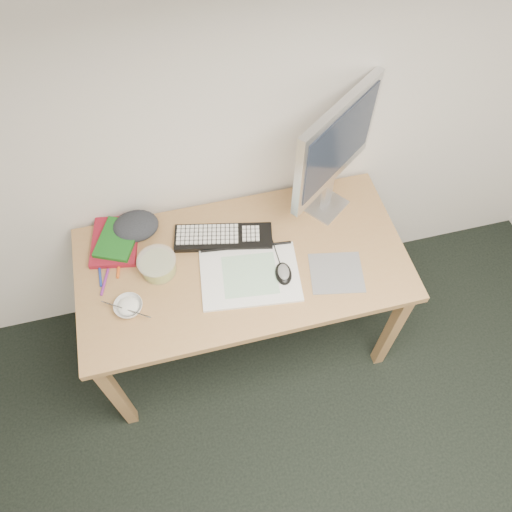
{
  "coord_description": "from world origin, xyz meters",
  "views": [
    {
      "loc": [
        -0.23,
        0.31,
        2.54
      ],
      "look_at": [
        0.04,
        1.4,
        0.83
      ],
      "focal_mm": 35.0,
      "sensor_mm": 36.0,
      "label": 1
    }
  ],
  "objects_px": {
    "sketchpad": "(250,276)",
    "keyboard": "(223,237)",
    "desk": "(243,272)",
    "monitor": "(336,147)",
    "rice_bowl": "(129,307)"
  },
  "relations": [
    {
      "from": "desk",
      "to": "rice_bowl",
      "type": "relative_size",
      "value": 12.16
    },
    {
      "from": "keyboard",
      "to": "monitor",
      "type": "xyz_separation_m",
      "value": [
        0.49,
        0.07,
        0.36
      ]
    },
    {
      "from": "keyboard",
      "to": "rice_bowl",
      "type": "relative_size",
      "value": 3.68
    },
    {
      "from": "desk",
      "to": "monitor",
      "type": "xyz_separation_m",
      "value": [
        0.44,
        0.21,
        0.45
      ]
    },
    {
      "from": "keyboard",
      "to": "sketchpad",
      "type": "bearing_deg",
      "value": -60.32
    },
    {
      "from": "desk",
      "to": "sketchpad",
      "type": "height_order",
      "value": "sketchpad"
    },
    {
      "from": "desk",
      "to": "rice_bowl",
      "type": "xyz_separation_m",
      "value": [
        -0.49,
        -0.11,
        0.1
      ]
    },
    {
      "from": "keyboard",
      "to": "desk",
      "type": "bearing_deg",
      "value": -56.89
    },
    {
      "from": "monitor",
      "to": "rice_bowl",
      "type": "distance_m",
      "value": 1.04
    },
    {
      "from": "sketchpad",
      "to": "keyboard",
      "type": "distance_m",
      "value": 0.22
    },
    {
      "from": "monitor",
      "to": "rice_bowl",
      "type": "relative_size",
      "value": 5.14
    },
    {
      "from": "keyboard",
      "to": "rice_bowl",
      "type": "bearing_deg",
      "value": -138.57
    },
    {
      "from": "sketchpad",
      "to": "keyboard",
      "type": "xyz_separation_m",
      "value": [
        -0.07,
        0.21,
        0.01
      ]
    },
    {
      "from": "sketchpad",
      "to": "monitor",
      "type": "bearing_deg",
      "value": 40.81
    },
    {
      "from": "monitor",
      "to": "desk",
      "type": "bearing_deg",
      "value": 168.95
    }
  ]
}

